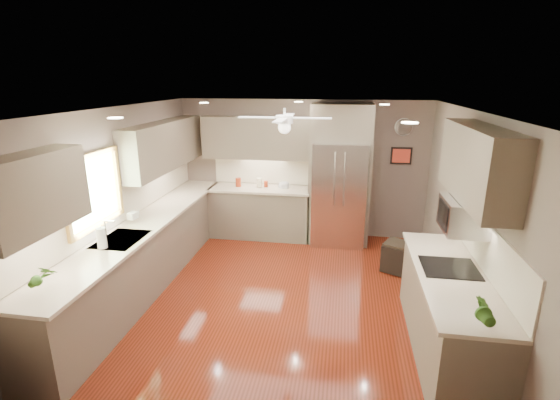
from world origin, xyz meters
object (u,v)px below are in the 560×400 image
(refrigerator, at_px, (340,178))
(paper_towel, at_px, (102,238))
(potted_plant_left, at_px, (40,276))
(potted_plant_right, at_px, (483,312))
(canister_a, at_px, (238,182))
(bowl, at_px, (284,187))
(canister_c, at_px, (259,183))
(soap_bottle, at_px, (134,215))
(microwave, at_px, (464,216))
(stool, at_px, (396,257))
(canister_d, at_px, (266,184))

(refrigerator, xyz_separation_m, paper_towel, (-2.67, -2.98, -0.11))
(potted_plant_left, relative_size, potted_plant_right, 1.11)
(canister_a, distance_m, refrigerator, 1.85)
(potted_plant_right, relative_size, bowl, 1.48)
(canister_c, relative_size, potted_plant_left, 0.50)
(canister_c, bearing_deg, paper_towel, -112.10)
(canister_a, distance_m, paper_towel, 3.14)
(canister_a, xyz_separation_m, canister_c, (0.40, -0.00, 0.01))
(potted_plant_right, xyz_separation_m, bowl, (-2.20, 4.00, -0.13))
(canister_a, bearing_deg, bowl, 0.53)
(canister_a, height_order, potted_plant_left, potted_plant_left)
(soap_bottle, relative_size, bowl, 1.03)
(soap_bottle, bearing_deg, microwave, -9.12)
(canister_c, xyz_separation_m, microwave, (2.77, -2.76, 0.45))
(soap_bottle, distance_m, potted_plant_left, 1.94)
(canister_c, bearing_deg, stool, -25.44)
(canister_d, height_order, soap_bottle, soap_bottle)
(soap_bottle, height_order, stool, soap_bottle)
(bowl, bearing_deg, canister_d, 175.09)
(microwave, bearing_deg, stool, 103.93)
(canister_a, distance_m, stool, 3.09)
(canister_a, relative_size, canister_d, 1.44)
(canister_a, bearing_deg, refrigerator, -1.59)
(stool, bearing_deg, potted_plant_left, -140.85)
(microwave, height_order, stool, microwave)
(stool, bearing_deg, microwave, -76.07)
(potted_plant_right, distance_m, bowl, 4.57)
(canister_c, height_order, canister_d, canister_c)
(canister_a, height_order, microwave, microwave)
(bowl, xyz_separation_m, refrigerator, (1.00, -0.06, 0.22))
(microwave, relative_size, paper_towel, 2.06)
(refrigerator, bearing_deg, potted_plant_right, -72.99)
(canister_c, height_order, potted_plant_right, potted_plant_right)
(soap_bottle, xyz_separation_m, bowl, (1.78, 2.11, -0.08))
(canister_c, height_order, soap_bottle, soap_bottle)
(potted_plant_left, bearing_deg, canister_a, 78.63)
(potted_plant_right, xyz_separation_m, microwave, (0.12, 1.23, 0.39))
(paper_towel, bearing_deg, soap_bottle, 96.22)
(refrigerator, bearing_deg, stool, -49.42)
(potted_plant_right, bearing_deg, stool, 95.66)
(microwave, relative_size, stool, 1.11)
(paper_towel, bearing_deg, potted_plant_right, -13.90)
(stool, height_order, paper_towel, paper_towel)
(refrigerator, distance_m, paper_towel, 4.01)
(bowl, xyz_separation_m, stool, (1.92, -1.13, -0.73))
(canister_d, height_order, potted_plant_left, potted_plant_left)
(potted_plant_left, height_order, paper_towel, potted_plant_left)
(potted_plant_right, height_order, paper_towel, potted_plant_right)
(canister_c, bearing_deg, canister_d, 18.36)
(soap_bottle, relative_size, potted_plant_left, 0.63)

